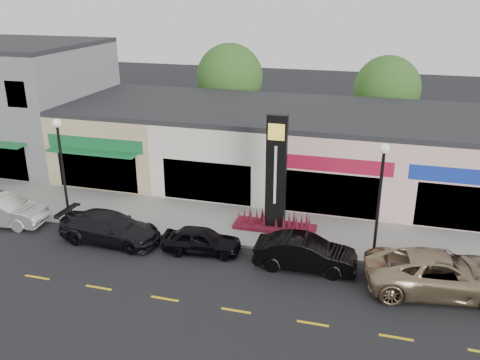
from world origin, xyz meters
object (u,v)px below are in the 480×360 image
at_px(lamp_west_near, 61,159).
at_px(car_black_sedan, 202,240).
at_px(car_white_van, 1,210).
at_px(car_dark_sedan, 110,228).
at_px(car_gold_suv, 441,273).
at_px(pylon_sign, 276,190).
at_px(lamp_east_near, 380,190).
at_px(car_black_conv, 305,253).

height_order(lamp_west_near, car_black_sedan, lamp_west_near).
bearing_deg(lamp_west_near, car_white_van, -156.60).
bearing_deg(car_black_sedan, car_dark_sedan, 86.02).
distance_m(car_white_van, car_gold_suv, 21.85).
relative_size(pylon_sign, car_white_van, 1.23).
bearing_deg(lamp_east_near, pylon_sign, 161.25).
bearing_deg(car_gold_suv, lamp_west_near, 75.79).
height_order(lamp_east_near, car_black_conv, lamp_east_near).
xyz_separation_m(lamp_west_near, lamp_east_near, (16.00, 0.00, 0.00)).
relative_size(car_dark_sedan, car_black_conv, 1.13).
bearing_deg(lamp_west_near, car_black_conv, -6.79).
bearing_deg(car_black_sedan, car_black_conv, -97.44).
xyz_separation_m(car_black_conv, car_gold_suv, (5.62, -0.35, 0.10)).
relative_size(lamp_west_near, car_black_sedan, 1.47).
xyz_separation_m(pylon_sign, car_black_sedan, (-2.86, -3.13, -1.64)).
relative_size(lamp_east_near, car_black_conv, 1.21).
distance_m(lamp_west_near, pylon_sign, 11.19).
bearing_deg(car_dark_sedan, car_black_conv, -87.68).
relative_size(lamp_west_near, lamp_east_near, 1.00).
bearing_deg(car_black_sedan, pylon_sign, -48.40).
height_order(lamp_west_near, car_white_van, lamp_west_near).
distance_m(pylon_sign, car_black_sedan, 4.55).
relative_size(lamp_east_near, car_dark_sedan, 1.07).
height_order(car_black_conv, car_gold_suv, car_gold_suv).
height_order(lamp_east_near, car_gold_suv, lamp_east_near).
relative_size(pylon_sign, car_dark_sedan, 1.18).
xyz_separation_m(car_white_van, car_black_sedan, (11.29, -0.07, -0.17)).
xyz_separation_m(car_white_van, car_gold_suv, (21.84, -0.55, 0.05)).
distance_m(car_dark_sedan, car_gold_suv, 15.27).
height_order(lamp_west_near, car_dark_sedan, lamp_west_near).
xyz_separation_m(lamp_east_near, pylon_sign, (-5.00, 1.70, -1.20)).
height_order(car_black_sedan, car_black_conv, car_black_conv).
relative_size(car_white_van, car_black_sedan, 1.31).
distance_m(car_white_van, car_black_sedan, 11.29).
distance_m(pylon_sign, car_white_van, 14.55).
xyz_separation_m(lamp_east_near, car_black_sedan, (-7.86, -1.44, -2.84)).
bearing_deg(car_dark_sedan, car_gold_suv, -89.13).
height_order(lamp_west_near, lamp_east_near, same).
bearing_deg(car_gold_suv, car_black_sedan, 79.06).
height_order(pylon_sign, car_white_van, pylon_sign).
distance_m(car_black_sedan, car_gold_suv, 10.56).
xyz_separation_m(lamp_west_near, car_white_van, (-3.15, -1.36, -2.67)).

